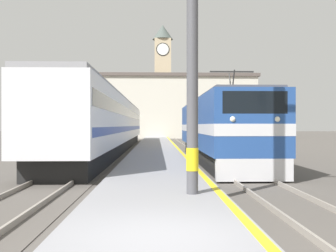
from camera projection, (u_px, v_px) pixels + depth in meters
The scene contains 9 objects.
ground_plane at pixel (157, 148), 36.30m from camera, with size 200.00×200.00×0.00m, color #514C47.
platform at pixel (157, 150), 31.30m from camera, with size 3.57×140.00×0.30m.
rail_track_near at pixel (200, 151), 31.41m from camera, with size 2.83×140.00×0.16m.
rail_track_far at pixel (111, 151), 31.19m from camera, with size 2.83×140.00×0.16m.
locomotive_train at pixel (217, 129), 22.40m from camera, with size 2.92×17.28×4.59m.
passenger_train at pixel (112, 123), 32.24m from camera, with size 2.92×38.67×4.19m.
catenary_mast at pixel (195, 42), 10.25m from camera, with size 2.86×0.32×8.05m.
clock_tower at pixel (163, 77), 73.52m from camera, with size 3.80×3.80×20.91m.
station_building at pixel (172, 107), 64.90m from camera, with size 27.27×8.80×10.25m.
Camera 1 is at (-0.04, -6.31, 2.08)m, focal length 42.00 mm.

